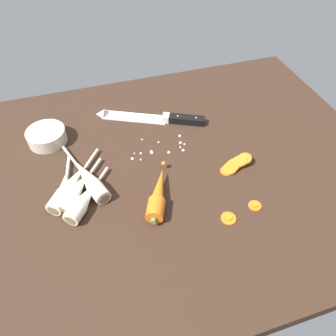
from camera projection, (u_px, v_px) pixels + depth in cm
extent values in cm
cube|color=#332116|center=(166.00, 172.00, 88.09)|extent=(120.00, 90.00, 4.00)
cube|color=silver|center=(135.00, 117.00, 100.94)|extent=(19.92, 12.66, 0.50)
cone|color=silver|center=(100.00, 114.00, 102.05)|extent=(4.42, 4.87, 3.96)
cube|color=silver|center=(166.00, 118.00, 99.33)|extent=(3.08, 3.52, 2.20)
cube|color=black|center=(187.00, 120.00, 98.69)|extent=(11.12, 7.30, 2.20)
sphere|color=silver|center=(178.00, 116.00, 98.16)|extent=(0.50, 0.50, 0.50)
sphere|color=silver|center=(196.00, 118.00, 97.60)|extent=(0.50, 0.50, 0.50)
cylinder|color=orange|center=(156.00, 209.00, 74.45)|extent=(5.98, 6.52, 4.20)
cone|color=orange|center=(159.00, 188.00, 78.73)|extent=(8.79, 13.15, 3.99)
sphere|color=orange|center=(164.00, 163.00, 84.55)|extent=(1.20, 1.20, 1.20)
cylinder|color=#5B7F3D|center=(154.00, 221.00, 72.26)|extent=(1.50, 1.40, 1.20)
cylinder|color=silver|center=(67.00, 203.00, 75.70)|extent=(5.85, 5.93, 4.00)
cone|color=silver|center=(80.00, 185.00, 79.65)|extent=(7.75, 8.56, 3.80)
cylinder|color=silver|center=(93.00, 170.00, 84.34)|extent=(5.65, 7.21, 0.70)
cylinder|color=#7A6647|center=(62.00, 211.00, 74.28)|extent=(2.42, 1.92, 2.80)
cylinder|color=silver|center=(59.00, 202.00, 76.00)|extent=(6.33, 6.63, 4.00)
cone|color=silver|center=(74.00, 180.00, 80.78)|extent=(8.55, 9.88, 3.80)
cylinder|color=silver|center=(89.00, 162.00, 86.32)|extent=(6.47, 8.71, 0.70)
cylinder|color=#7A6647|center=(53.00, 211.00, 74.29)|extent=(2.46, 1.87, 2.80)
cylinder|color=silver|center=(75.00, 213.00, 73.80)|extent=(5.74, 5.77, 4.00)
cone|color=silver|center=(88.00, 195.00, 77.54)|extent=(7.58, 8.24, 3.80)
cylinder|color=silver|center=(100.00, 179.00, 82.03)|extent=(5.50, 6.83, 0.70)
cylinder|color=#7A6647|center=(70.00, 220.00, 72.45)|extent=(2.40, 1.95, 2.80)
cylinder|color=silver|center=(99.00, 192.00, 78.18)|extent=(5.64, 6.59, 4.00)
cone|color=silver|center=(84.00, 173.00, 82.40)|extent=(6.90, 10.61, 3.80)
cylinder|color=silver|center=(71.00, 158.00, 87.38)|extent=(4.25, 10.34, 0.70)
cylinder|color=#7A6647|center=(104.00, 199.00, 76.66)|extent=(2.74, 1.22, 2.80)
cylinder|color=silver|center=(63.00, 202.00, 75.91)|extent=(4.69, 5.08, 4.00)
cone|color=silver|center=(65.00, 183.00, 80.11)|extent=(5.08, 8.48, 3.80)
cylinder|color=silver|center=(68.00, 167.00, 85.07)|extent=(2.13, 8.60, 0.70)
cylinder|color=#7A6647|center=(62.00, 210.00, 74.40)|extent=(2.81, 0.77, 2.80)
cylinder|color=orange|center=(227.00, 171.00, 85.16)|extent=(3.40, 3.40, 0.70)
cylinder|color=orange|center=(230.00, 169.00, 85.26)|extent=(3.83, 3.75, 1.90)
cylinder|color=orange|center=(233.00, 166.00, 85.65)|extent=(3.83, 3.74, 2.05)
cylinder|color=orange|center=(234.00, 164.00, 85.72)|extent=(3.47, 3.39, 1.84)
cylinder|color=orange|center=(238.00, 162.00, 85.89)|extent=(3.51, 3.43, 2.35)
cylinder|color=orange|center=(241.00, 161.00, 85.92)|extent=(3.55, 3.47, 2.39)
cylinder|color=orange|center=(245.00, 159.00, 86.12)|extent=(3.71, 3.63, 1.91)
cylinder|color=orange|center=(255.00, 205.00, 77.37)|extent=(3.13, 3.13, 0.70)
cylinder|color=orange|center=(255.00, 205.00, 77.17)|extent=(1.32, 1.32, 0.16)
cylinder|color=orange|center=(229.00, 218.00, 74.88)|extent=(3.61, 3.61, 0.70)
cylinder|color=orange|center=(229.00, 217.00, 74.68)|extent=(1.52, 1.52, 0.16)
cylinder|color=beige|center=(47.00, 136.00, 92.10)|extent=(11.00, 11.00, 4.00)
cylinder|color=#ABA392|center=(46.00, 135.00, 91.75)|extent=(8.80, 8.80, 2.80)
sphere|color=beige|center=(133.00, 158.00, 88.34)|extent=(0.72, 0.72, 0.72)
sphere|color=beige|center=(169.00, 151.00, 90.04)|extent=(0.86, 0.86, 0.86)
sphere|color=beige|center=(185.00, 143.00, 92.48)|extent=(0.63, 0.63, 0.63)
sphere|color=beige|center=(181.00, 142.00, 92.76)|extent=(0.87, 0.87, 0.87)
sphere|color=beige|center=(183.00, 149.00, 90.64)|extent=(0.89, 0.89, 0.89)
sphere|color=beige|center=(180.00, 147.00, 91.63)|extent=(0.53, 0.53, 0.53)
sphere|color=beige|center=(142.00, 139.00, 93.91)|extent=(0.52, 0.52, 0.52)
sphere|color=beige|center=(180.00, 135.00, 94.84)|extent=(0.87, 0.87, 0.87)
sphere|color=beige|center=(151.00, 151.00, 90.30)|extent=(0.86, 0.86, 0.86)
sphere|color=beige|center=(152.00, 152.00, 89.94)|extent=(0.88, 0.88, 0.88)
sphere|color=beige|center=(134.00, 153.00, 89.93)|extent=(0.48, 0.48, 0.48)
sphere|color=beige|center=(141.00, 153.00, 89.85)|extent=(0.70, 0.70, 0.70)
sphere|color=beige|center=(159.00, 142.00, 93.06)|extent=(0.59, 0.59, 0.59)
sphere|color=beige|center=(141.00, 159.00, 88.19)|extent=(0.60, 0.60, 0.60)
sphere|color=beige|center=(132.00, 158.00, 88.39)|extent=(0.80, 0.80, 0.80)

